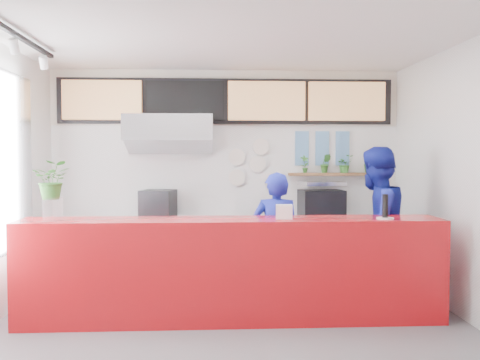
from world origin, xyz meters
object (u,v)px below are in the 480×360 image
(staff_center, at_px, (276,239))
(staff_right, at_px, (375,225))
(panini_oven, at_px, (158,204))
(espresso_machine, at_px, (321,204))
(pepper_mill, at_px, (385,206))
(service_counter, at_px, (232,270))

(staff_center, xyz_separation_m, staff_right, (1.20, 0.06, 0.15))
(panini_oven, distance_m, staff_center, 1.98)
(espresso_machine, bearing_deg, staff_right, -76.84)
(staff_right, distance_m, pepper_mill, 0.77)
(espresso_machine, bearing_deg, pepper_mill, -86.98)
(service_counter, height_order, pepper_mill, pepper_mill)
(espresso_machine, height_order, pepper_mill, pepper_mill)
(service_counter, xyz_separation_m, pepper_mill, (1.63, -0.09, 0.69))
(service_counter, xyz_separation_m, espresso_machine, (1.34, 1.80, 0.54))
(staff_right, relative_size, pepper_mill, 7.54)
(pepper_mill, bearing_deg, staff_center, 149.38)
(staff_right, height_order, pepper_mill, staff_right)
(panini_oven, xyz_separation_m, pepper_mill, (2.59, -1.89, 0.14))
(pepper_mill, bearing_deg, panini_oven, 143.83)
(panini_oven, bearing_deg, espresso_machine, 11.84)
(staff_center, bearing_deg, panini_oven, -25.79)
(staff_right, bearing_deg, service_counter, -20.01)
(panini_oven, relative_size, espresso_machine, 0.73)
(espresso_machine, xyz_separation_m, pepper_mill, (0.29, -1.89, 0.15))
(service_counter, relative_size, panini_oven, 10.33)
(espresso_machine, distance_m, pepper_mill, 1.92)
(espresso_machine, xyz_separation_m, staff_center, (-0.79, -1.25, -0.30))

